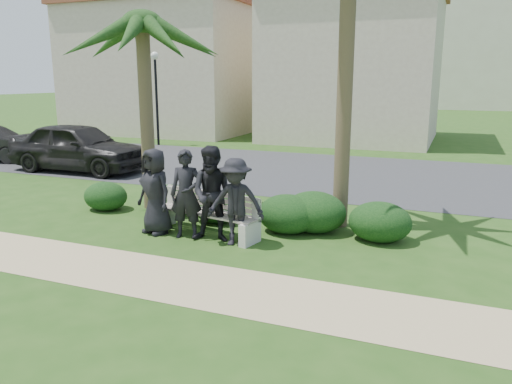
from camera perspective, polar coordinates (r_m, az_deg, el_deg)
ground at (r=9.67m, az=-4.93°, el=-5.88°), size 160.00×160.00×0.00m
footpath at (r=8.21m, az=-10.71°, el=-9.55°), size 30.00×1.60×0.01m
asphalt_street at (r=16.96m, az=7.42°, el=2.23°), size 160.00×8.00×0.01m
stucco_bldg_left at (r=30.76m, az=-9.94°, el=13.73°), size 10.40×8.40×7.30m
stucco_bldg_right at (r=26.65m, az=11.21°, el=13.85°), size 8.40×8.40×7.30m
street_lamp at (r=24.08m, az=-11.37°, el=12.25°), size 0.36×0.36×4.29m
park_bench at (r=10.16m, az=-5.80°, el=-2.76°), size 2.48×1.00×0.83m
man_a at (r=10.26m, az=-11.47°, el=0.08°), size 0.98×0.79×1.75m
man_b at (r=9.87m, az=-7.96°, el=-0.25°), size 0.73×0.57×1.76m
man_c at (r=9.58m, az=-4.85°, el=-0.25°), size 1.03×0.87×1.86m
man_d at (r=9.34m, az=-2.33°, el=-1.17°), size 1.18×0.83×1.67m
hedge_a at (r=12.52m, az=-16.82°, el=-0.37°), size 1.08×0.89×0.70m
hedge_b at (r=11.75m, az=-9.69°, el=-0.78°), size 1.11×0.92×0.72m
hedge_c at (r=10.99m, az=-4.51°, el=-1.66°), size 1.08×0.89×0.70m
hedge_d at (r=10.35m, az=6.68°, el=-2.16°), size 1.33×1.10×0.87m
hedge_e at (r=10.24m, az=3.65°, el=-2.40°), size 1.25×1.03×0.81m
hedge_f at (r=9.99m, az=13.98°, el=-3.22°), size 1.22×1.01×0.80m
palm_left at (r=12.21m, az=-12.89°, el=18.17°), size 3.00×3.00×5.25m
car_a at (r=17.99m, az=-19.66°, el=4.87°), size 4.89×2.03×1.66m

